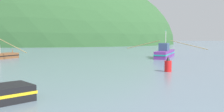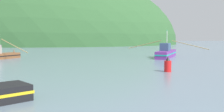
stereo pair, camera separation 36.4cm
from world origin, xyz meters
name	(u,v)px [view 2 (the right image)]	position (x,y,z in m)	size (l,w,h in m)	color
hill_far_left	(58,44)	(-8.82, 152.75, 0.00)	(151.67, 121.34, 85.00)	#2D562D
fishing_boat_purple	(166,53)	(10.55, 37.52, 0.85)	(12.04, 10.10, 5.08)	#6B2D84
channel_buoy	(168,65)	(2.33, 19.92, 0.69)	(0.73, 0.73, 1.66)	red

